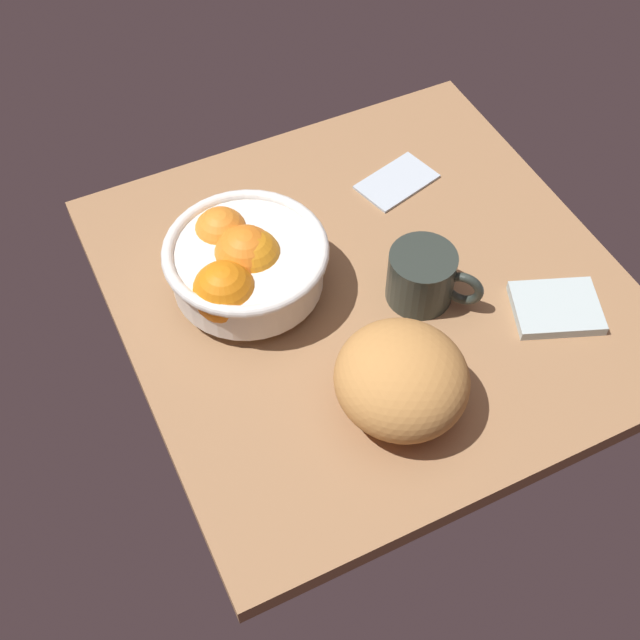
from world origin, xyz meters
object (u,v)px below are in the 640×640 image
object	(u,v)px
napkin_folded	(397,181)
napkin_spare	(556,308)
mug	(423,277)
fruit_bowl	(243,263)
bread_loaf	(402,379)

from	to	relation	value
napkin_folded	napkin_spare	world-z (taller)	napkin_spare
mug	fruit_bowl	bearing A→B (deg)	152.28
bread_loaf	mug	bearing A→B (deg)	51.03
bread_loaf	mug	distance (cm)	17.45
napkin_folded	mug	distance (cm)	21.92
napkin_spare	mug	size ratio (longest dim) A/B	1.02
bread_loaf	napkin_folded	xyz separation A→B (cm)	(18.52, 33.79, -5.04)
napkin_spare	mug	xyz separation A→B (cm)	(-14.63, 10.03, 3.12)
fruit_bowl	napkin_folded	xyz separation A→B (cm)	(28.27, 9.41, -5.30)
fruit_bowl	napkin_spare	size ratio (longest dim) A/B	1.92
fruit_bowl	napkin_spare	distance (cm)	41.34
fruit_bowl	napkin_folded	world-z (taller)	fruit_bowl
fruit_bowl	mug	distance (cm)	23.44
bread_loaf	napkin_spare	xyz separation A→B (cm)	(25.56, 3.48, -4.78)
fruit_bowl	bread_loaf	world-z (taller)	bread_loaf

